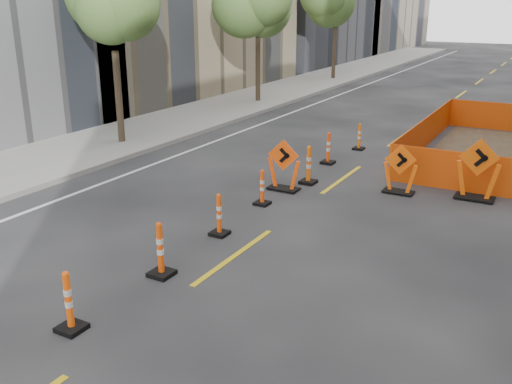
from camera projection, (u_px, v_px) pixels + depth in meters
The scene contains 16 objects.
ground_plane at pixel (92, 358), 8.32m from camera, with size 140.00×140.00×0.00m, color black.
sidewalk_left at pixel (145, 131), 22.38m from camera, with size 4.00×90.00×0.15m, color gray.
tree_l_b at pixel (112, 13), 19.03m from camera, with size 2.80×2.80×5.95m.
tree_l_c at pixel (258, 9), 27.28m from camera, with size 2.80×2.80×5.95m.
tree_l_d at pixel (336, 7), 35.54m from camera, with size 2.80×2.80×5.95m.
channelizer_2 at pixel (69, 301), 8.85m from camera, with size 0.41×0.41×1.03m, color #FF530A, non-canonical shape.
channelizer_3 at pixel (160, 249), 10.63m from camera, with size 0.43×0.43×1.09m, color #E34609, non-canonical shape.
channelizer_4 at pixel (219, 214), 12.52m from camera, with size 0.38×0.38×0.97m, color #E44609, non-canonical shape.
channelizer_5 at pixel (262, 187), 14.39m from camera, with size 0.37×0.37×0.93m, color #F3480A, non-canonical shape.
channelizer_6 at pixel (309, 165), 16.04m from camera, with size 0.43×0.43×1.10m, color #EA5E09, non-canonical shape.
channelizer_7 at pixel (328, 148), 18.01m from camera, with size 0.40×0.40×1.02m, color #EB3F09, non-canonical shape.
channelizer_8 at pixel (359, 136), 19.73m from camera, with size 0.37×0.37×0.93m, color #DB5C09, non-canonical shape.
chevron_sign_left at pixel (284, 165), 15.43m from camera, with size 0.95×0.57×1.42m, color #FB4C0A, non-canonical shape.
chevron_sign_center at pixel (400, 169), 15.19m from camera, with size 0.90×0.54×1.35m, color #FF5B0A, non-canonical shape.
chevron_sign_right at pixel (478, 169), 14.66m from camera, with size 1.09×0.65×1.64m, color #E85409, non-canonical shape.
safety_fence at pixel (504, 141), 18.76m from camera, with size 5.14×8.74×1.09m, color #FF640D, non-canonical shape.
Camera 1 is at (5.57, -5.02, 4.96)m, focal length 40.00 mm.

